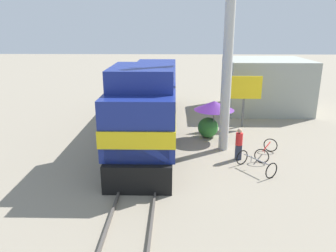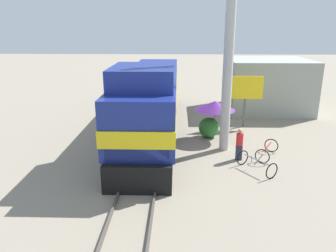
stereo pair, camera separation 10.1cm
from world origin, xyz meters
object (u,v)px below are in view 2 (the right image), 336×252
Objects in this scene: bicycle at (267,150)px; utility_pole at (229,49)px; bicycle_spare at (256,164)px; vendor_umbrella at (215,106)px; locomotive at (152,101)px; person_bystander at (239,143)px; billboard_sign at (246,90)px.

utility_pole is at bearing -179.73° from bicycle.
vendor_umbrella is at bearing -105.89° from bicycle_spare.
bicycle_spare is (1.45, -4.50, -1.62)m from vendor_umbrella.
utility_pole is 5.44× the size of bicycle.
locomotive is 10.47× the size of person_bystander.
person_bystander is at bearing -69.18° from utility_pole.
billboard_sign is 2.08× the size of person_bystander.
vendor_umbrella is 1.21× the size of bicycle.
utility_pole reaches higher than bicycle.
vendor_umbrella is 4.99m from bicycle_spare.
vendor_umbrella is 1.21× the size of bicycle_spare.
person_bystander is at bearing -74.04° from vendor_umbrella.
person_bystander is at bearing -42.07° from locomotive.
bicycle_spare is at bearing -96.06° from billboard_sign.
bicycle_spare is (0.55, -1.36, -0.49)m from person_bystander.
billboard_sign is at bearing 13.53° from locomotive.
vendor_umbrella reaches higher than bicycle_spare.
bicycle is at bearing -152.14° from bicycle_spare.
utility_pole is at bearing 110.82° from person_bystander.
locomotive is 5.90m from utility_pole.
vendor_umbrella reaches higher than person_bystander.
utility_pole is at bearing -78.28° from vendor_umbrella.
locomotive is 3.87m from vendor_umbrella.
bicycle_spare is at bearing -46.93° from locomotive.
bicycle is (1.46, 0.32, -0.49)m from person_bystander.
utility_pole is at bearing -33.94° from locomotive.
utility_pole is 5.39m from bicycle.
locomotive is at bearing 137.93° from person_bystander.
utility_pole is 4.65m from person_bystander.
billboard_sign is (2.19, 2.46, 0.44)m from vendor_umbrella.
person_bystander is (0.54, -1.43, -4.39)m from utility_pole.
utility_pole is 6.52× the size of person_bystander.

